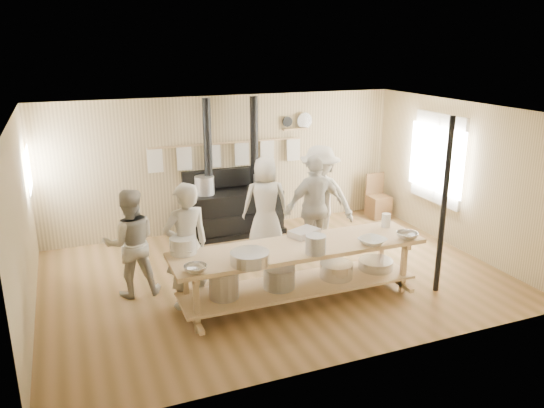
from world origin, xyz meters
name	(u,v)px	position (x,y,z in m)	size (l,w,h in m)	color
ground	(275,276)	(0.00, 0.00, 0.00)	(7.00, 7.00, 0.00)	brown
room_shell	(275,177)	(0.00, 0.00, 1.62)	(7.00, 7.00, 7.00)	tan
window_right	(438,159)	(3.47, 0.60, 1.50)	(0.09, 1.50, 1.65)	beige
left_opening	(29,169)	(-3.45, 2.00, 1.60)	(0.00, 0.90, 0.90)	white
stove	(233,208)	(-0.01, 2.12, 0.52)	(1.90, 0.75, 2.60)	black
towel_rail	(228,151)	(0.00, 2.40, 1.56)	(3.00, 0.04, 0.47)	tan
back_wall_shelf	(297,123)	(1.46, 2.43, 2.00)	(0.63, 0.14, 0.32)	tan
prep_table	(298,268)	(-0.01, -0.90, 0.52)	(3.60, 0.90, 0.85)	tan
support_post	(444,207)	(2.05, -1.35, 1.30)	(0.08, 0.08, 2.60)	black
cook_far_left	(186,246)	(-1.48, -0.45, 0.90)	(0.65, 0.43, 1.79)	beige
cook_left	(131,243)	(-2.15, 0.21, 0.80)	(0.78, 0.60, 1.60)	beige
cook_center	(266,203)	(0.32, 1.23, 0.83)	(0.81, 0.53, 1.66)	beige
cook_right	(315,207)	(0.94, 0.52, 0.89)	(1.04, 0.44, 1.78)	beige
cook_by_window	(319,199)	(1.14, 0.77, 0.94)	(1.21, 0.70, 1.88)	beige
chair	(378,204)	(3.15, 1.97, 0.27)	(0.43, 0.43, 0.91)	brown
bowl_white_a	(183,250)	(-1.55, -0.57, 0.89)	(0.34, 0.34, 0.08)	white
bowl_steel_a	(195,269)	(-1.55, -1.23, 0.90)	(0.29, 0.29, 0.09)	silver
bowl_white_b	(372,241)	(0.97, -1.23, 0.89)	(0.37, 0.37, 0.09)	white
bowl_steel_b	(407,236)	(1.55, -1.23, 0.90)	(0.31, 0.31, 0.10)	silver
roasting_pan	(304,233)	(0.23, -0.57, 0.90)	(0.43, 0.28, 0.09)	#B2B2B7
mixing_bowl_large	(250,258)	(-0.84, -1.23, 0.93)	(0.50, 0.50, 0.16)	silver
bucket_galv	(316,244)	(0.09, -1.23, 0.98)	(0.27, 0.27, 0.25)	gray
deep_bowl_enamel	(183,245)	(-1.55, -0.57, 0.96)	(0.36, 0.36, 0.22)	white
pitcher	(386,220)	(1.55, -0.68, 0.96)	(0.13, 0.13, 0.21)	white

